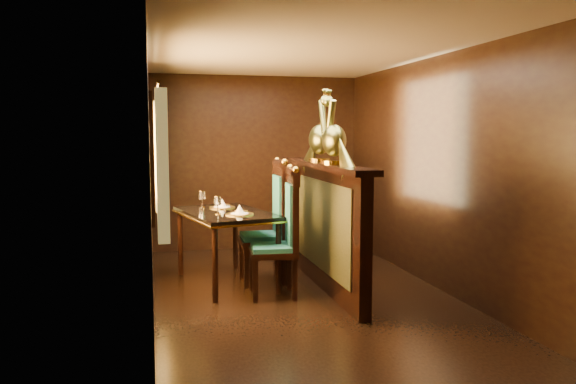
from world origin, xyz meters
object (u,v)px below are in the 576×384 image
chair_left (285,228)px  chair_right (273,218)px  dining_table (226,218)px  peacock_left (334,126)px  peacock_right (320,126)px

chair_left → chair_right: size_ratio=0.96×
dining_table → chair_left: 0.80m
chair_right → peacock_left: 1.30m
dining_table → chair_right: size_ratio=1.09×
chair_right → dining_table: bearing=177.1°
chair_left → peacock_right: 1.23m
chair_left → peacock_right: size_ratio=1.72×
dining_table → chair_left: (0.53, -0.60, -0.04)m
chair_left → chair_right: 0.56m
dining_table → chair_left: bearing=-61.0°
peacock_left → peacock_right: (0.00, 0.49, 0.01)m
chair_left → peacock_left: (0.50, -0.09, 1.04)m
peacock_left → chair_right: bearing=127.7°
peacock_left → chair_left: bearing=170.1°
dining_table → peacock_right: peacock_right is taller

